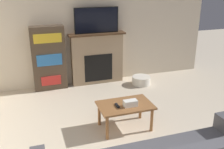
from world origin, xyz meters
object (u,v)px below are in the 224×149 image
tv (97,20)px  storage_basket (141,80)px  bookshelf (49,58)px  fireplace (97,58)px  coffee_table (125,108)px

tv → storage_basket: size_ratio=2.39×
bookshelf → storage_basket: 2.17m
fireplace → tv: tv is taller
tv → coffee_table: size_ratio=1.14×
coffee_table → storage_basket: bearing=57.8°
fireplace → bookshelf: bearing=-178.8°
bookshelf → storage_basket: size_ratio=3.37×
coffee_table → tv: bearing=87.0°
coffee_table → storage_basket: coffee_table is taller
coffee_table → bookshelf: size_ratio=0.62×
fireplace → tv: bearing=-90.0°
tv → storage_basket: 1.72m
bookshelf → storage_basket: bearing=-12.0°
fireplace → tv: 0.88m
coffee_table → bookshelf: (-0.99, 2.09, 0.34)m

